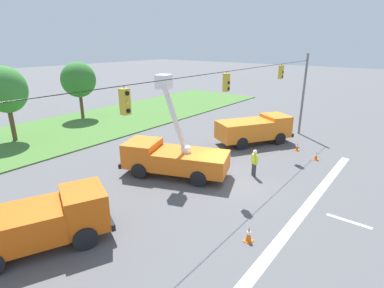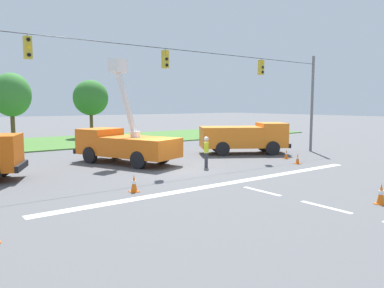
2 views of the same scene
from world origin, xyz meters
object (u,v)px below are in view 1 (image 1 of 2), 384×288
at_px(road_worker, 254,161).
at_px(traffic_cone_mid_right, 297,147).
at_px(utility_truck_bucket_lift, 172,156).
at_px(traffic_cone_foreground_left, 249,234).
at_px(traffic_cone_foreground_right, 316,156).
at_px(utility_truck_support_near, 255,129).
at_px(tree_east, 79,80).
at_px(utility_truck_support_far, 38,222).
at_px(tree_centre, 6,90).

xyz_separation_m(road_worker, traffic_cone_mid_right, (6.42, -0.50, -0.71)).
height_order(utility_truck_bucket_lift, traffic_cone_foreground_left, utility_truck_bucket_lift).
xyz_separation_m(road_worker, traffic_cone_foreground_right, (5.27, -2.30, -0.70)).
relative_size(utility_truck_support_near, traffic_cone_mid_right, 10.97).
bearing_deg(traffic_cone_mid_right, traffic_cone_foreground_left, -169.29).
bearing_deg(tree_east, utility_truck_support_far, -127.02).
relative_size(utility_truck_support_far, traffic_cone_foreground_left, 8.66).
relative_size(utility_truck_support_near, traffic_cone_foreground_right, 10.47).
bearing_deg(utility_truck_support_far, road_worker, -17.75).
bearing_deg(traffic_cone_foreground_left, traffic_cone_mid_right, 10.71).
bearing_deg(tree_centre, traffic_cone_mid_right, -57.74).
distance_m(utility_truck_support_near, traffic_cone_foreground_left, 13.58).
bearing_deg(traffic_cone_foreground_left, road_worker, 25.09).
distance_m(utility_truck_support_near, traffic_cone_mid_right, 3.68).
xyz_separation_m(tree_east, utility_truck_bucket_lift, (-5.09, -17.86, -3.00)).
bearing_deg(tree_east, road_worker, -95.37).
relative_size(tree_centre, traffic_cone_foreground_left, 8.78).
distance_m(tree_east, road_worker, 22.41).
height_order(utility_truck_support_near, traffic_cone_mid_right, utility_truck_support_near).
relative_size(tree_centre, utility_truck_support_near, 0.96).
height_order(utility_truck_bucket_lift, utility_truck_support_far, utility_truck_bucket_lift).
height_order(tree_east, traffic_cone_mid_right, tree_east).
relative_size(traffic_cone_foreground_left, traffic_cone_foreground_right, 1.14).
height_order(tree_east, traffic_cone_foreground_right, tree_east).
xyz_separation_m(utility_truck_bucket_lift, utility_truck_support_far, (-8.72, -0.45, -0.10)).
xyz_separation_m(tree_east, utility_truck_support_near, (3.96, -19.04, -3.02)).
relative_size(utility_truck_support_near, utility_truck_support_far, 1.06).
xyz_separation_m(tree_east, utility_truck_support_far, (-13.81, -18.31, -3.10)).
distance_m(utility_truck_bucket_lift, traffic_cone_foreground_right, 10.58).
distance_m(traffic_cone_foreground_left, traffic_cone_mid_right, 12.80).
distance_m(tree_centre, traffic_cone_foreground_right, 24.94).
xyz_separation_m(utility_truck_bucket_lift, traffic_cone_mid_right, (9.44, -4.71, -0.98)).
height_order(road_worker, traffic_cone_foreground_left, road_worker).
relative_size(tree_east, utility_truck_support_near, 0.93).
height_order(tree_east, utility_truck_support_near, tree_east).
bearing_deg(utility_truck_support_near, traffic_cone_foreground_left, -154.13).
relative_size(utility_truck_support_far, traffic_cone_mid_right, 10.36).
height_order(tree_east, road_worker, tree_east).
xyz_separation_m(utility_truck_support_far, traffic_cone_foreground_right, (17.00, -6.05, -0.87)).
distance_m(tree_centre, traffic_cone_mid_right, 23.98).
distance_m(tree_centre, utility_truck_bucket_lift, 15.90).
distance_m(tree_east, utility_truck_support_near, 19.68).
distance_m(tree_east, traffic_cone_mid_right, 23.33).
bearing_deg(traffic_cone_foreground_right, traffic_cone_mid_right, 57.27).
relative_size(utility_truck_support_near, road_worker, 3.73).
height_order(utility_truck_bucket_lift, traffic_cone_mid_right, utility_truck_bucket_lift).
bearing_deg(tree_centre, traffic_cone_foreground_right, -62.25).
distance_m(tree_centre, road_worker, 20.71).
distance_m(utility_truck_support_near, utility_truck_support_far, 17.79).
bearing_deg(traffic_cone_mid_right, utility_truck_support_far, 166.80).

